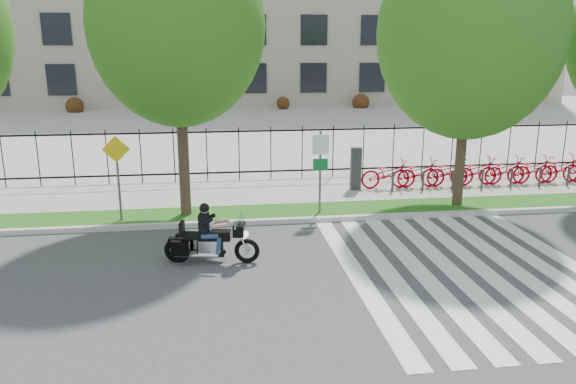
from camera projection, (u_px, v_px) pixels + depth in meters
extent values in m
plane|color=#39393B|center=(261.00, 281.00, 12.52)|extent=(120.00, 120.00, 0.00)
cube|color=#BBB7B0|center=(249.00, 222.00, 16.43)|extent=(60.00, 0.20, 0.15)
cube|color=#255916|center=(247.00, 214.00, 17.24)|extent=(60.00, 1.50, 0.15)
cube|color=gray|center=(242.00, 193.00, 19.64)|extent=(60.00, 3.50, 0.15)
cube|color=gray|center=(227.00, 125.00, 36.47)|extent=(80.00, 34.00, 0.10)
cylinder|color=black|center=(462.00, 118.00, 24.82)|extent=(0.14, 0.14, 4.00)
cylinder|color=black|center=(465.00, 74.00, 24.34)|extent=(0.06, 0.70, 0.70)
sphere|color=white|center=(457.00, 71.00, 24.27)|extent=(0.36, 0.36, 0.36)
sphere|color=white|center=(473.00, 71.00, 24.36)|extent=(0.36, 0.36, 0.36)
cylinder|color=#38271E|center=(183.00, 149.00, 16.48)|extent=(0.32, 0.32, 4.01)
ellipsoid|color=#246216|center=(177.00, 25.00, 15.59)|extent=(4.94, 4.94, 5.68)
cylinder|color=#38271E|center=(461.00, 148.00, 17.65)|extent=(0.32, 0.32, 3.64)
ellipsoid|color=#246216|center=(470.00, 33.00, 16.76)|extent=(5.57, 5.57, 6.40)
cube|color=#2D2D33|center=(356.00, 169.00, 19.71)|extent=(0.35, 0.25, 1.50)
imported|color=#B50014|center=(388.00, 174.00, 19.93)|extent=(1.99, 0.69, 1.04)
cylinder|color=#2D2D33|center=(393.00, 182.00, 19.49)|extent=(0.08, 0.08, 0.70)
imported|color=#B50014|center=(418.00, 173.00, 20.07)|extent=(1.99, 0.69, 1.04)
cylinder|color=#2D2D33|center=(423.00, 181.00, 19.63)|extent=(0.08, 0.08, 0.70)
imported|color=#B50014|center=(447.00, 172.00, 20.21)|extent=(1.99, 0.69, 1.04)
cylinder|color=#2D2D33|center=(453.00, 180.00, 19.78)|extent=(0.08, 0.08, 0.70)
imported|color=#B50014|center=(476.00, 171.00, 20.36)|extent=(1.99, 0.69, 1.04)
cylinder|color=#2D2D33|center=(482.00, 179.00, 19.92)|extent=(0.08, 0.08, 0.70)
imported|color=#B50014|center=(505.00, 170.00, 20.50)|extent=(1.99, 0.69, 1.04)
cylinder|color=#2D2D33|center=(511.00, 178.00, 20.07)|extent=(0.08, 0.08, 0.70)
imported|color=#B50014|center=(533.00, 169.00, 20.65)|extent=(1.99, 0.69, 1.04)
cylinder|color=#2D2D33|center=(540.00, 177.00, 20.21)|extent=(0.08, 0.08, 0.70)
imported|color=#B50014|center=(560.00, 169.00, 20.79)|extent=(1.99, 0.69, 1.04)
cylinder|color=#2D2D33|center=(568.00, 176.00, 20.35)|extent=(0.08, 0.08, 0.70)
cylinder|color=#59595B|center=(320.00, 172.00, 16.86)|extent=(0.07, 0.07, 2.50)
cube|color=white|center=(321.00, 145.00, 16.61)|extent=(0.50, 0.03, 0.60)
cube|color=#0C6626|center=(320.00, 164.00, 16.76)|extent=(0.45, 0.03, 0.35)
cylinder|color=#59595B|center=(118.00, 180.00, 16.10)|extent=(0.07, 0.07, 2.40)
cube|color=yellow|center=(116.00, 149.00, 15.83)|extent=(0.78, 0.03, 0.78)
torus|color=black|center=(247.00, 251.00, 13.50)|extent=(0.62, 0.22, 0.61)
torus|color=black|center=(177.00, 250.00, 13.55)|extent=(0.66, 0.24, 0.65)
cube|color=black|center=(239.00, 229.00, 13.37)|extent=(0.34, 0.53, 0.27)
cube|color=#26262B|center=(242.00, 221.00, 13.32)|extent=(0.20, 0.46, 0.27)
cube|color=silver|center=(210.00, 247.00, 13.51)|extent=(0.58, 0.39, 0.36)
cube|color=black|center=(221.00, 235.00, 13.42)|extent=(0.53, 0.38, 0.23)
cube|color=black|center=(197.00, 236.00, 13.45)|extent=(0.67, 0.42, 0.12)
cube|color=black|center=(182.00, 228.00, 13.41)|extent=(0.14, 0.31, 0.30)
cube|color=black|center=(180.00, 248.00, 13.26)|extent=(0.46, 0.21, 0.36)
cube|color=black|center=(185.00, 241.00, 13.77)|extent=(0.46, 0.21, 0.36)
cube|color=black|center=(204.00, 223.00, 13.36)|extent=(0.27, 0.39, 0.46)
sphere|color=tan|center=(204.00, 209.00, 13.27)|extent=(0.20, 0.20, 0.20)
sphere|color=black|center=(204.00, 208.00, 13.26)|extent=(0.24, 0.24, 0.24)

